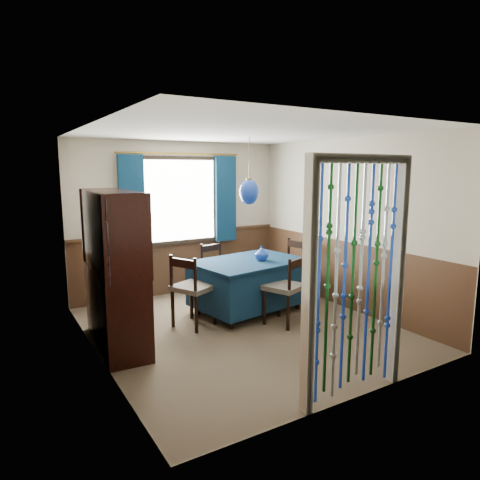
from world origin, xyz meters
TOP-DOWN VIEW (x-y plane):
  - floor at (0.00, 0.00)m, footprint 4.00×4.00m
  - ceiling at (0.00, 0.00)m, footprint 4.00×4.00m
  - wall_back at (0.00, 2.00)m, footprint 3.60×0.00m
  - wall_front at (0.00, -2.00)m, footprint 3.60×0.00m
  - wall_left at (-1.80, 0.00)m, footprint 0.00×4.00m
  - wall_right at (1.80, 0.00)m, footprint 0.00×4.00m
  - wainscot_back at (0.00, 1.99)m, footprint 3.60×0.00m
  - wainscot_front at (0.00, -1.99)m, footprint 3.60×0.00m
  - wainscot_left at (-1.79, 0.00)m, footprint 0.00×4.00m
  - wainscot_right at (1.79, 0.00)m, footprint 0.00×4.00m
  - window at (0.00, 1.95)m, footprint 1.32×0.12m
  - doorway at (0.00, -1.94)m, footprint 1.16×0.12m
  - dining_table at (0.45, 0.55)m, footprint 1.72×1.31m
  - chair_near at (0.59, -0.15)m, footprint 0.60×0.59m
  - chair_far at (0.31, 1.27)m, footprint 0.52×0.50m
  - chair_left at (-0.52, 0.41)m, footprint 0.62×0.63m
  - chair_right at (1.34, 0.70)m, footprint 0.54×0.55m
  - sideboard at (-1.54, 0.31)m, footprint 0.56×1.41m
  - pendant_lamp at (0.45, 0.55)m, footprint 0.28×0.28m
  - vase_table at (0.60, 0.45)m, footprint 0.23×0.23m
  - bowl_shelf at (-1.48, 0.06)m, footprint 0.24×0.24m
  - vase_sideboard at (-1.48, 0.67)m, footprint 0.18×0.18m

SIDE VIEW (x-z plane):
  - floor at x=0.00m, z-range 0.00..0.00m
  - dining_table at x=0.45m, z-range 0.06..0.82m
  - chair_far at x=0.31m, z-range 0.03..0.93m
  - chair_near at x=0.59m, z-range 0.03..0.97m
  - wainscot_back at x=0.00m, z-range -1.30..2.30m
  - wainscot_front at x=0.00m, z-range -1.30..2.30m
  - wainscot_left at x=-1.79m, z-range -1.50..2.50m
  - wainscot_right at x=1.79m, z-range -1.50..2.50m
  - chair_right at x=1.34m, z-range 0.03..0.98m
  - chair_left at x=-0.52m, z-range 0.03..1.00m
  - sideboard at x=-1.54m, z-range -0.28..1.53m
  - vase_table at x=0.60m, z-range 0.76..0.95m
  - vase_sideboard at x=-1.48m, z-range 0.91..1.07m
  - doorway at x=0.00m, z-range -0.04..2.14m
  - wall_back at x=0.00m, z-range -0.55..3.05m
  - wall_front at x=0.00m, z-range -0.55..3.05m
  - wall_left at x=-1.80m, z-range -0.75..3.25m
  - wall_right at x=1.80m, z-range -0.75..3.25m
  - bowl_shelf at x=-1.48m, z-range 1.24..1.30m
  - window at x=0.00m, z-range 0.84..2.26m
  - pendant_lamp at x=0.45m, z-range 1.27..2.21m
  - ceiling at x=0.00m, z-range 2.50..2.50m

